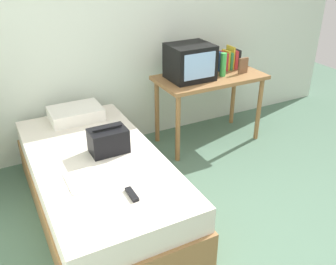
{
  "coord_description": "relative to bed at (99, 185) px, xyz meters",
  "views": [
    {
      "loc": [
        -1.63,
        -1.66,
        2.07
      ],
      "look_at": [
        -0.24,
        1.01,
        0.5
      ],
      "focal_mm": 39.96,
      "sensor_mm": 36.0,
      "label": 1
    }
  ],
  "objects": [
    {
      "name": "tv",
      "position": [
        1.25,
        0.68,
        0.69
      ],
      "size": [
        0.44,
        0.39,
        0.36
      ],
      "color": "black",
      "rests_on": "desk"
    },
    {
      "name": "picture_frame",
      "position": [
        1.86,
        0.57,
        0.6
      ],
      "size": [
        0.11,
        0.02,
        0.17
      ],
      "primitive_type": "cube",
      "color": "brown",
      "rests_on": "desk"
    },
    {
      "name": "book_row",
      "position": [
        1.79,
        0.78,
        0.61
      ],
      "size": [
        0.28,
        0.17,
        0.25
      ],
      "color": "#2D5699",
      "rests_on": "desk"
    },
    {
      "name": "bed",
      "position": [
        0.0,
        0.0,
        0.0
      ],
      "size": [
        1.0,
        2.0,
        0.53
      ],
      "color": "olive",
      "rests_on": "ground"
    },
    {
      "name": "water_bottle",
      "position": [
        1.6,
        0.59,
        0.63
      ],
      "size": [
        0.06,
        0.06,
        0.25
      ],
      "primitive_type": "cylinder",
      "color": "green",
      "rests_on": "desk"
    },
    {
      "name": "desk",
      "position": [
        1.49,
        0.66,
        0.41
      ],
      "size": [
        1.16,
        0.6,
        0.77
      ],
      "color": "olive",
      "rests_on": "ground"
    },
    {
      "name": "wall_back",
      "position": [
        0.96,
        1.15,
        1.04
      ],
      "size": [
        5.2,
        0.1,
        2.6
      ],
      "primitive_type": "cube",
      "color": "silver",
      "rests_on": "ground"
    },
    {
      "name": "handbag",
      "position": [
        0.12,
        0.04,
        0.37
      ],
      "size": [
        0.3,
        0.2,
        0.22
      ],
      "color": "black",
      "rests_on": "bed"
    },
    {
      "name": "remote_dark",
      "position": [
        0.06,
        -0.59,
        0.28
      ],
      "size": [
        0.04,
        0.16,
        0.02
      ],
      "primitive_type": "cube",
      "color": "black",
      "rests_on": "bed"
    },
    {
      "name": "pillow",
      "position": [
        0.05,
        0.77,
        0.33
      ],
      "size": [
        0.49,
        0.35,
        0.11
      ],
      "primitive_type": "cube",
      "color": "silver",
      "rests_on": "bed"
    },
    {
      "name": "magazine",
      "position": [
        -0.2,
        -0.27,
        0.27
      ],
      "size": [
        0.21,
        0.29,
        0.01
      ],
      "primitive_type": "cube",
      "color": "white",
      "rests_on": "bed"
    },
    {
      "name": "ground_plane",
      "position": [
        0.96,
        -0.85,
        -0.26
      ],
      "size": [
        8.0,
        8.0,
        0.0
      ],
      "primitive_type": "plane",
      "color": "#4C6B56"
    }
  ]
}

